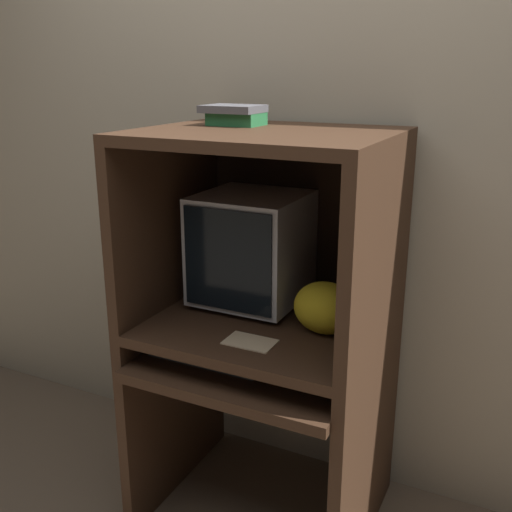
{
  "coord_description": "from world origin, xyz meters",
  "views": [
    {
      "loc": [
        0.81,
        -1.38,
        1.6
      ],
      "look_at": [
        -0.03,
        0.33,
        1.0
      ],
      "focal_mm": 42.0,
      "sensor_mm": 36.0,
      "label": 1
    }
  ],
  "objects_px": {
    "crt_monitor": "(251,248)",
    "book_stack": "(235,115)",
    "keyboard": "(209,356)",
    "snack_bag": "(325,308)",
    "mouse": "(285,370)"
  },
  "relations": [
    {
      "from": "crt_monitor",
      "to": "book_stack",
      "type": "xyz_separation_m",
      "value": [
        -0.05,
        -0.02,
        0.47
      ]
    },
    {
      "from": "crt_monitor",
      "to": "keyboard",
      "type": "bearing_deg",
      "value": -94.26
    },
    {
      "from": "keyboard",
      "to": "snack_bag",
      "type": "distance_m",
      "value": 0.42
    },
    {
      "from": "mouse",
      "to": "snack_bag",
      "type": "distance_m",
      "value": 0.24
    },
    {
      "from": "book_stack",
      "to": "snack_bag",
      "type": "bearing_deg",
      "value": -16.21
    },
    {
      "from": "keyboard",
      "to": "snack_bag",
      "type": "bearing_deg",
      "value": 22.99
    },
    {
      "from": "snack_bag",
      "to": "book_stack",
      "type": "distance_m",
      "value": 0.71
    },
    {
      "from": "book_stack",
      "to": "crt_monitor",
      "type": "bearing_deg",
      "value": 20.98
    },
    {
      "from": "mouse",
      "to": "book_stack",
      "type": "distance_m",
      "value": 0.86
    },
    {
      "from": "crt_monitor",
      "to": "mouse",
      "type": "distance_m",
      "value": 0.47
    },
    {
      "from": "snack_bag",
      "to": "keyboard",
      "type": "bearing_deg",
      "value": -157.01
    },
    {
      "from": "crt_monitor",
      "to": "snack_bag",
      "type": "height_order",
      "value": "crt_monitor"
    },
    {
      "from": "book_stack",
      "to": "mouse",
      "type": "bearing_deg",
      "value": -39.33
    },
    {
      "from": "mouse",
      "to": "book_stack",
      "type": "relative_size",
      "value": 0.39
    },
    {
      "from": "keyboard",
      "to": "snack_bag",
      "type": "height_order",
      "value": "snack_bag"
    }
  ]
}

